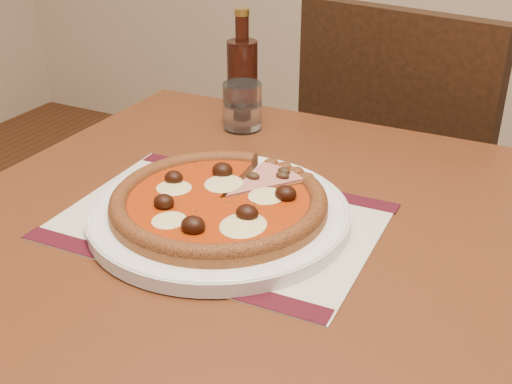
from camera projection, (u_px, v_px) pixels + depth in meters
table at (249, 282)px, 0.89m from camera, size 0.81×0.81×0.75m
chair_far at (406, 176)px, 1.47m from camera, size 0.51×0.51×0.92m
placemat at (219, 221)px, 0.83m from camera, size 0.41×0.30×0.00m
plate at (219, 214)px, 0.83m from camera, size 0.34×0.34×0.02m
pizza at (219, 201)px, 0.82m from camera, size 0.28×0.28×0.04m
ham_slice at (274, 185)px, 0.86m from camera, size 0.09×0.13×0.02m
water_glass at (242, 106)px, 1.10m from camera, size 0.08×0.08×0.08m
bottle at (242, 72)px, 1.17m from camera, size 0.06×0.06×0.19m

